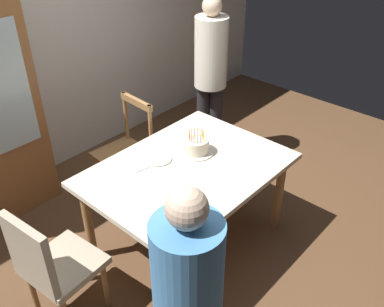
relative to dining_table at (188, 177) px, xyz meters
name	(u,v)px	position (x,y,z in m)	size (l,w,h in m)	color
ground	(188,240)	(0.00, 0.00, -0.67)	(6.40, 6.40, 0.00)	brown
back_wall	(39,42)	(0.00, 1.85, 0.63)	(6.40, 0.10, 2.60)	beige
dining_table	(188,177)	(0.00, 0.00, 0.00)	(1.48, 1.09, 0.75)	beige
birthday_cake	(196,146)	(0.20, 0.09, 0.14)	(0.28, 0.28, 0.19)	silver
plate_near_celebrant	(173,208)	(-0.41, -0.25, 0.09)	(0.22, 0.22, 0.01)	silver
plate_far_side	(158,159)	(-0.07, 0.25, 0.09)	(0.22, 0.22, 0.01)	silver
fork_near_celebrant	(156,221)	(-0.57, -0.25, 0.09)	(0.18, 0.02, 0.01)	silver
fork_far_side	(144,169)	(-0.23, 0.23, 0.09)	(0.18, 0.02, 0.01)	silver
chair_spindle_back	(125,153)	(0.10, 0.86, -0.21)	(0.47, 0.47, 0.95)	#9E7042
chair_upholstered	(51,264)	(-1.13, 0.14, -0.13)	(0.48, 0.48, 0.95)	tan
person_celebrant	(188,307)	(-0.99, -0.91, 0.24)	(0.32, 0.32, 1.60)	#262328
person_guest	(211,72)	(1.14, 0.73, 0.30)	(0.32, 0.32, 1.69)	#262328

